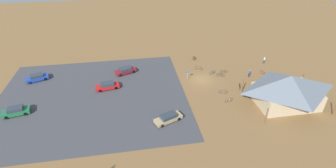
{
  "coord_description": "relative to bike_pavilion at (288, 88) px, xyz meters",
  "views": [
    {
      "loc": [
        14.81,
        44.51,
        27.24
      ],
      "look_at": [
        7.7,
        2.39,
        1.2
      ],
      "focal_mm": 26.81,
      "sensor_mm": 36.0,
      "label": 1
    }
  ],
  "objects": [
    {
      "name": "ground",
      "position": [
        12.7,
        -10.8,
        -3.3
      ],
      "size": [
        160.0,
        160.0,
        0.0
      ],
      "primitive_type": "plane",
      "color": "olive",
      "rests_on": "ground"
    },
    {
      "name": "car_tan_aisle_side",
      "position": [
        22.03,
        1.55,
        -2.56
      ],
      "size": [
        5.06,
        3.37,
        1.38
      ],
      "color": "tan",
      "rests_on": "parking_lot_asphalt"
    },
    {
      "name": "bicycle_blue_back_row",
      "position": [
        8.25,
        -11.62,
        -2.91
      ],
      "size": [
        1.62,
        0.69,
        0.9
      ],
      "color": "black",
      "rests_on": "ground"
    },
    {
      "name": "bicycle_red_front_row",
      "position": [
        6.97,
        -12.92,
        -2.93
      ],
      "size": [
        1.71,
        0.48,
        0.8
      ],
      "color": "black",
      "rests_on": "ground"
    },
    {
      "name": "visitor_crossing_yard",
      "position": [
        -4.33,
        -16.0,
        -2.39
      ],
      "size": [
        0.39,
        0.36,
        1.72
      ],
      "color": "#2D3347",
      "rests_on": "ground"
    },
    {
      "name": "bicycle_white_trailside",
      "position": [
        9.96,
        -2.16,
        -2.94
      ],
      "size": [
        1.63,
        0.61,
        0.82
      ],
      "color": "black",
      "rests_on": "ground"
    },
    {
      "name": "bicycle_blue_by_bin",
      "position": [
        9.62,
        -12.87,
        -2.9
      ],
      "size": [
        1.53,
        0.9,
        0.89
      ],
      "color": "black",
      "rests_on": "ground"
    },
    {
      "name": "visitor_by_pavilion",
      "position": [
        2.08,
        -10.46,
        -2.4
      ],
      "size": [
        0.36,
        0.36,
        1.7
      ],
      "color": "#2D3347",
      "rests_on": "ground"
    },
    {
      "name": "bicycle_silver_yard_right",
      "position": [
        10.0,
        -5.09,
        -2.95
      ],
      "size": [
        1.55,
        0.64,
        0.79
      ],
      "color": "black",
      "rests_on": "ground"
    },
    {
      "name": "bicycle_yellow_edge_north",
      "position": [
        12.07,
        -15.46,
        -2.91
      ],
      "size": [
        1.5,
        1.1,
        0.85
      ],
      "color": "black",
      "rests_on": "ground"
    },
    {
      "name": "car_maroon_front_row",
      "position": [
        28.66,
        -16.47,
        -2.56
      ],
      "size": [
        4.88,
        3.41,
        1.36
      ],
      "color": "maroon",
      "rests_on": "parking_lot_asphalt"
    },
    {
      "name": "bicycle_black_lone_east",
      "position": [
        5.97,
        -6.44,
        -2.9
      ],
      "size": [
        0.64,
        1.68,
        0.88
      ],
      "color": "black",
      "rests_on": "ground"
    },
    {
      "name": "bicycle_teal_lone_west",
      "position": [
        -7.16,
        -5.15,
        -2.93
      ],
      "size": [
        0.69,
        1.67,
        0.84
      ],
      "color": "black",
      "rests_on": "ground"
    },
    {
      "name": "bike_pavilion",
      "position": [
        0.0,
        0.0,
        0.0
      ],
      "size": [
        13.01,
        9.69,
        5.85
      ],
      "color": "#C6B28E",
      "rests_on": "ground"
    },
    {
      "name": "car_red_by_curb",
      "position": [
        32.38,
        -10.52,
        -2.56
      ],
      "size": [
        4.81,
        2.56,
        1.38
      ],
      "color": "red",
      "rests_on": "parking_lot_asphalt"
    },
    {
      "name": "bicycle_purple_near_porch",
      "position": [
        -1.66,
        -8.75,
        -2.92
      ],
      "size": [
        1.66,
        0.48,
        0.87
      ],
      "color": "black",
      "rests_on": "ground"
    },
    {
      "name": "bicycle_green_yard_center",
      "position": [
        -8.55,
        -3.18,
        -2.93
      ],
      "size": [
        1.4,
        1.1,
        0.82
      ],
      "color": "black",
      "rests_on": "ground"
    },
    {
      "name": "car_blue_near_entry",
      "position": [
        47.26,
        -16.38,
        -2.54
      ],
      "size": [
        4.74,
        3.24,
        1.43
      ],
      "color": "#1E42B2",
      "rests_on": "parking_lot_asphalt"
    },
    {
      "name": "bicycle_orange_mid_cluster",
      "position": [
        -1.45,
        -10.96,
        -2.95
      ],
      "size": [
        0.73,
        1.55,
        0.76
      ],
      "color": "black",
      "rests_on": "ground"
    },
    {
      "name": "car_green_mid_lot",
      "position": [
        47.64,
        -4.62,
        -2.51
      ],
      "size": [
        4.6,
        2.61,
        1.49
      ],
      "color": "#1E6B3D",
      "rests_on": "parking_lot_asphalt"
    },
    {
      "name": "parking_lot_asphalt",
      "position": [
        35.23,
        -8.12,
        -3.27
      ],
      "size": [
        35.61,
        30.72,
        0.05
      ],
      "primitive_type": "cube",
      "color": "#424247",
      "rests_on": "ground"
    },
    {
      "name": "trash_bin",
      "position": [
        11.84,
        -20.62,
        -2.85
      ],
      "size": [
        0.6,
        0.6,
        0.9
      ],
      "primitive_type": "cylinder",
      "color": "brown",
      "rests_on": "ground"
    },
    {
      "name": "lot_sign",
      "position": [
        15.72,
        -11.37,
        -1.88
      ],
      "size": [
        0.56,
        0.08,
        2.2
      ],
      "color": "#99999E",
      "rests_on": "ground"
    }
  ]
}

